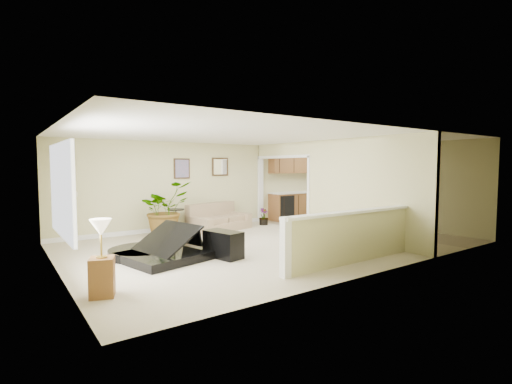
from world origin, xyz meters
TOP-DOWN VIEW (x-y plane):
  - floor at (0.00, 0.00)m, footprint 9.00×9.00m
  - back_wall at (0.00, 3.00)m, footprint 9.00×0.04m
  - front_wall at (0.00, -3.00)m, footprint 9.00×0.04m
  - left_wall at (-4.50, 0.00)m, footprint 0.04×6.00m
  - right_wall at (4.50, 0.00)m, footprint 0.04×6.00m
  - ceiling at (0.00, 0.00)m, footprint 9.00×6.00m
  - kitchen_vinyl at (3.15, 0.00)m, footprint 2.70×6.00m
  - interior_partition at (1.80, 0.25)m, footprint 0.18×5.99m
  - pony_half_wall at (0.08, -2.30)m, footprint 3.42×0.22m
  - left_window at (-4.49, -0.50)m, footprint 0.05×2.15m
  - wall_art_left at (-0.95, 2.97)m, footprint 0.48×0.04m
  - wall_mirror at (0.30, 2.97)m, footprint 0.55×0.04m
  - kitchen_cabinets at (3.19, 2.73)m, footprint 2.36×0.65m
  - piano at (-2.67, 0.09)m, footprint 2.10×2.11m
  - piano_bench at (-1.65, -0.55)m, footprint 0.58×0.87m
  - loveseat at (-0.09, 2.40)m, footprint 1.94×1.35m
  - accent_table at (-1.35, 2.51)m, footprint 0.46×0.46m
  - palm_plant at (-1.76, 2.27)m, footprint 1.57×1.47m
  - small_plant at (1.45, 2.30)m, footprint 0.32×0.32m
  - lamp_stand at (-4.15, -1.50)m, footprint 0.41×0.41m

SIDE VIEW (x-z plane):
  - floor at x=0.00m, z-range 0.00..0.00m
  - kitchen_vinyl at x=3.15m, z-range 0.00..0.01m
  - small_plant at x=1.45m, z-range -0.04..0.48m
  - piano_bench at x=-1.65m, z-range 0.00..0.53m
  - loveseat at x=-0.09m, z-range -0.12..0.87m
  - accent_table at x=-1.35m, z-range 0.09..0.75m
  - lamp_stand at x=-4.15m, z-range -0.08..1.01m
  - pony_half_wall at x=0.08m, z-range 0.02..1.02m
  - piano at x=-2.67m, z-range -0.12..1.37m
  - palm_plant at x=-1.76m, z-range -0.01..1.41m
  - kitchen_cabinets at x=3.19m, z-range -0.29..2.03m
  - interior_partition at x=1.80m, z-range -0.03..2.47m
  - back_wall at x=0.00m, z-range 0.00..2.50m
  - front_wall at x=0.00m, z-range 0.00..2.50m
  - left_wall at x=-4.50m, z-range 0.00..2.50m
  - right_wall at x=4.50m, z-range 0.00..2.50m
  - left_window at x=-4.49m, z-range 0.73..2.17m
  - wall_art_left at x=-0.95m, z-range 1.46..2.04m
  - wall_mirror at x=0.30m, z-range 1.52..2.08m
  - ceiling at x=0.00m, z-range 2.48..2.52m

